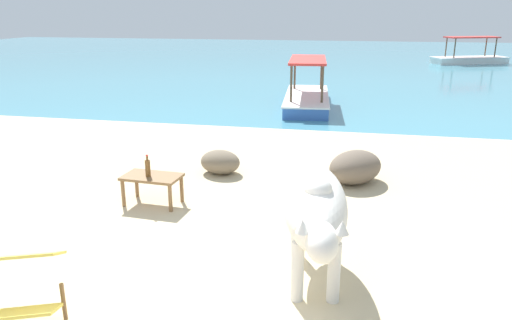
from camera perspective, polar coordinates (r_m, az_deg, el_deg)
The scene contains 10 objects.
sand_beach at distance 4.52m, azimuth -13.76°, elevation -17.34°, with size 18.00×14.00×0.04m, color #CCB78E.
water_surface at distance 25.51m, azimuth 7.90°, elevation 11.28°, with size 60.00×36.00×0.03m, color teal.
cow at distance 4.59m, azimuth 6.98°, elevation -5.64°, with size 0.79×2.00×1.12m.
low_bench_table at distance 6.63m, azimuth -12.07°, elevation -2.32°, with size 0.79×0.49×0.40m.
bottle at distance 6.55m, azimuth -12.56°, elevation -0.89°, with size 0.07×0.07×0.30m.
deck_chair_far at distance 4.45m, azimuth -25.40°, elevation -13.13°, with size 0.79×0.91×0.68m.
shore_rock_large at distance 7.77m, azimuth -4.21°, elevation -0.24°, with size 0.66×0.53×0.37m, color #756651.
shore_rock_medium at distance 7.47m, azimuth 11.55°, elevation -0.81°, with size 0.92×0.67×0.49m, color #6B5B4C.
boat_white at distance 26.65m, azimuth 23.70°, elevation 10.90°, with size 3.84×2.42×1.29m.
boat_blue at distance 13.42m, azimuth 5.98°, elevation 7.40°, with size 1.47×3.76×1.29m.
Camera 1 is at (1.74, -3.32, 2.55)m, focal length 34.17 mm.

